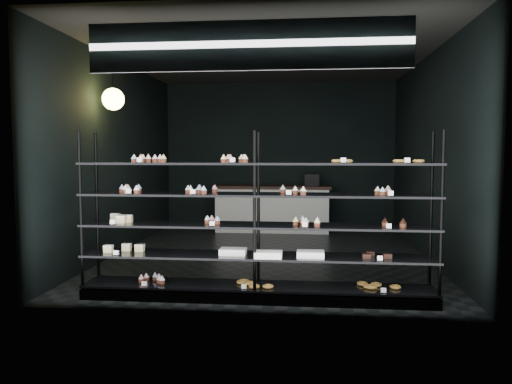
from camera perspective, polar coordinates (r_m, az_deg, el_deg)
room at (r=8.04m, az=1.47°, el=3.99°), size 5.01×6.01×3.20m
display_shelf at (r=5.70m, az=-0.21°, el=-6.03°), size 4.00×0.50×1.91m
signage at (r=5.24m, az=-1.02°, el=16.38°), size 3.30×0.05×0.50m
pendant_lamp at (r=7.65m, az=-16.01°, el=10.17°), size 0.32×0.32×0.89m
service_counter at (r=10.61m, az=1.95°, el=-1.83°), size 2.46×0.65×1.23m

